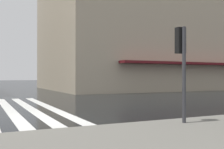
# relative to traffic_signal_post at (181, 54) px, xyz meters

# --- Properties ---
(ground_plane) EXTENTS (220.00, 220.00, 0.00)m
(ground_plane) POSITION_rel_traffic_signal_post_xyz_m (3.70, 3.88, -2.39)
(ground_plane) COLOR black
(zebra_crossing) EXTENTS (13.00, 4.50, 0.01)m
(zebra_crossing) POSITION_rel_traffic_signal_post_xyz_m (7.70, 4.63, -2.39)
(zebra_crossing) COLOR silver
(zebra_crossing) RESTS_ON ground_plane
(haussmann_block_corner) EXTENTS (19.30, 28.25, 18.68)m
(haussmann_block_corner) POSITION_rel_traffic_signal_post_xyz_m (25.25, -15.77, 6.75)
(haussmann_block_corner) COLOR tan
(haussmann_block_corner) RESTS_ON ground_plane
(traffic_signal_post) EXTENTS (0.44, 0.30, 3.10)m
(traffic_signal_post) POSITION_rel_traffic_signal_post_xyz_m (0.00, 0.00, 0.00)
(traffic_signal_post) COLOR #333338
(traffic_signal_post) RESTS_ON sidewalk_pavement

